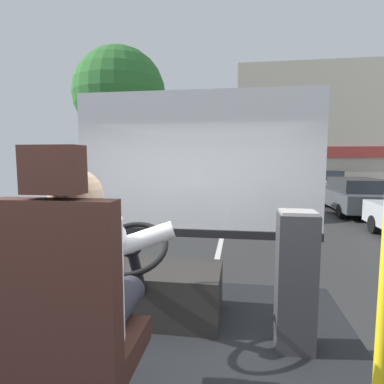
{
  "coord_description": "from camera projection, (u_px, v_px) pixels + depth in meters",
  "views": [
    {
      "loc": [
        0.43,
        -1.54,
        2.11
      ],
      "look_at": [
        -0.02,
        1.51,
        1.78
      ],
      "focal_mm": 29.53,
      "sensor_mm": 36.0,
      "label": 1
    }
  ],
  "objects": [
    {
      "name": "ground",
      "position": [
        225.0,
        223.0,
        10.46
      ],
      "size": [
        18.0,
        44.0,
        0.06
      ],
      "color": "#2F2F2F"
    },
    {
      "name": "driver_seat",
      "position": [
        75.0,
        327.0,
        1.34
      ],
      "size": [
        0.48,
        0.48,
        1.32
      ],
      "color": "black",
      "rests_on": "bus_floor"
    },
    {
      "name": "bus_driver",
      "position": [
        85.0,
        277.0,
        1.42
      ],
      "size": [
        0.75,
        0.59,
        0.77
      ],
      "color": "#282833",
      "rests_on": "driver_seat"
    },
    {
      "name": "steering_console",
      "position": [
        152.0,
        290.0,
        2.54
      ],
      "size": [
        1.1,
        1.0,
        0.84
      ],
      "color": "#282623",
      "rests_on": "bus_floor"
    },
    {
      "name": "fare_box",
      "position": [
        296.0,
        281.0,
        2.08
      ],
      "size": [
        0.25,
        0.21,
        0.94
      ],
      "color": "#333338",
      "rests_on": "bus_floor"
    },
    {
      "name": "windshield_panel",
      "position": [
        196.0,
        181.0,
        3.2
      ],
      "size": [
        2.5,
        0.08,
        1.48
      ],
      "color": "silver"
    },
    {
      "name": "street_tree",
      "position": [
        120.0,
        94.0,
        11.39
      ],
      "size": [
        3.29,
        3.29,
        6.07
      ],
      "color": "#4C3828",
      "rests_on": "ground"
    },
    {
      "name": "shop_building",
      "position": [
        333.0,
        132.0,
        19.51
      ],
      "size": [
        11.75,
        4.7,
        7.46
      ],
      "color": "#BCB29E",
      "rests_on": "ground"
    },
    {
      "name": "parked_car_charcoal",
      "position": [
        355.0,
        195.0,
        12.24
      ],
      "size": [
        1.96,
        4.43,
        1.35
      ],
      "color": "#474C51",
      "rests_on": "ground"
    },
    {
      "name": "parked_car_white",
      "position": [
        322.0,
        183.0,
        17.62
      ],
      "size": [
        1.87,
        4.41,
        1.47
      ],
      "color": "silver",
      "rests_on": "ground"
    },
    {
      "name": "parked_car_red",
      "position": [
        302.0,
        179.0,
        22.51
      ],
      "size": [
        1.9,
        4.43,
        1.27
      ],
      "color": "maroon",
      "rests_on": "ground"
    }
  ]
}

